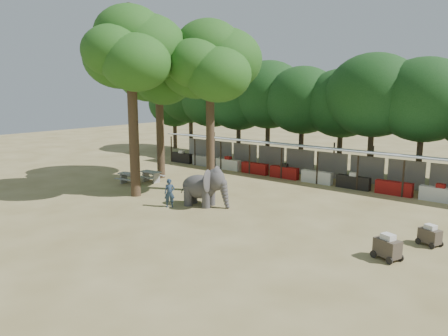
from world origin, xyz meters
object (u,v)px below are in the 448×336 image
Objects in this scene: yard_tree_center at (132,51)px; picnic_table_near at (129,177)px; handler at (170,193)px; picnic_table_far at (151,175)px; elephant at (205,187)px; cart_front at (387,247)px; yard_tree_left at (159,71)px; cart_back at (430,235)px; yard_tree_back at (210,63)px.

yard_tree_center is 9.36m from picnic_table_near.
handler is 7.26m from picnic_table_far.
picnic_table_far is at bearing 146.82° from elephant.
handler is 1.30× the size of cart_front.
handler is 7.29m from picnic_table_near.
yard_tree_center is 9.65m from elephant.
cart_front reaches higher than picnic_table_far.
yard_tree_left reaches higher than picnic_table_far.
picnic_table_far reaches higher than picnic_table_near.
cart_back is at bearing 92.76° from cart_front.
handler is (0.86, -4.70, -7.69)m from yard_tree_back.
cart_back is at bearing -7.54° from yard_tree_left.
yard_tree_back is 16.42m from cart_front.
elephant is (8.30, -4.17, -7.02)m from yard_tree_left.
yard_tree_left reaches higher than elephant.
handler is 13.98m from cart_back.
cart_front is (16.59, -0.56, -8.67)m from yard_tree_center.
yard_tree_left is 7.91m from picnic_table_far.
yard_tree_center reaches higher than elephant.
yard_tree_left is 21.76m from cart_front.
yard_tree_left is at bearing -165.48° from cart_back.
yard_tree_center is 9.20× the size of cart_front.
yard_tree_left is 3.46× the size of elephant.
elephant is (5.30, 0.83, -8.02)m from yard_tree_center.
picnic_table_near is (-6.85, 2.47, -0.33)m from handler.
yard_tree_left is at bearing 120.96° from yard_tree_center.
cart_front is (13.59, -4.56, -8.00)m from yard_tree_back.
yard_tree_left is 9.49× the size of cart_back.
cart_front is at bearing -46.62° from handler.
yard_tree_left is at bearing 137.74° from elephant.
picnic_table_near is at bearing 112.97° from handler.
yard_tree_center reaches higher than picnic_table_near.
elephant is 11.40m from cart_front.
yard_tree_back is at bearing 110.34° from elephant.
yard_tree_back is 6.67× the size of handler.
yard_tree_back is 8.34m from elephant.
elephant reaches higher than handler.
cart_front reaches higher than picnic_table_near.
picnic_table_far is 19.78m from cart_back.
handler is at bearing -148.94° from elephant.
yard_tree_left is 6.47× the size of handler.
yard_tree_center is 1.06× the size of yard_tree_back.
cart_front is 2.99m from cart_back.
handler is at bearing -158.86° from cart_front.
yard_tree_back is 9.05m from handler.
yard_tree_center is at bearing -126.86° from yard_tree_back.
cart_back is at bearing -7.04° from picnic_table_far.
cart_front is 1.13× the size of cart_back.
picnic_table_near is 1.56× the size of cart_back.
picnic_table_near is 20.51m from cart_back.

